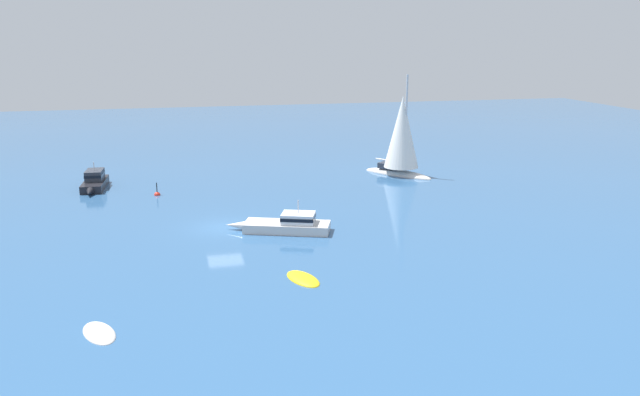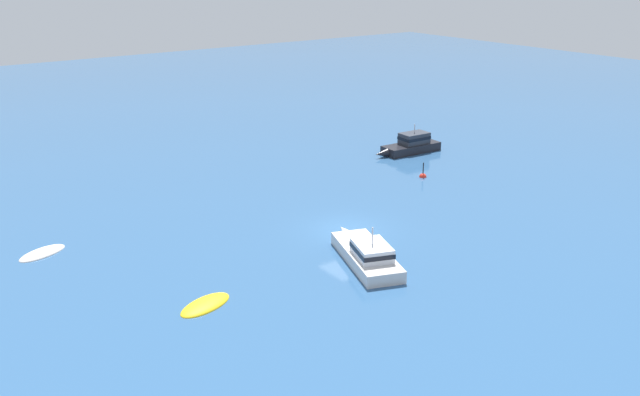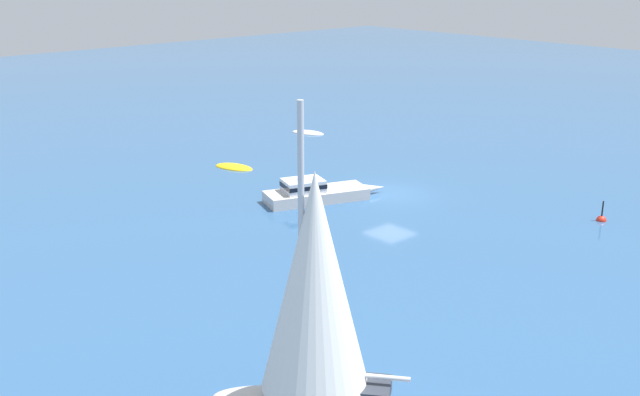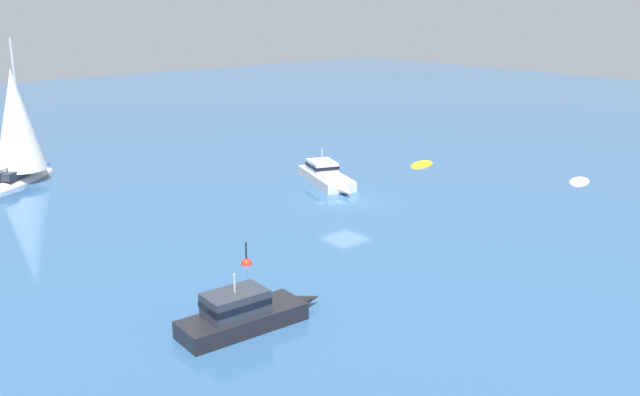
# 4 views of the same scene
# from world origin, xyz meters

# --- Properties ---
(ground_plane) EXTENTS (160.00, 160.00, 0.00)m
(ground_plane) POSITION_xyz_m (0.00, 0.00, 0.00)
(ground_plane) COLOR #2D5684
(sloop) EXTENTS (5.98, 6.95, 10.22)m
(sloop) POSITION_xyz_m (-18.23, -13.67, 3.57)
(sloop) COLOR silver
(sloop) RESTS_ON ground
(tender) EXTENTS (2.20, 3.14, 0.47)m
(tender) POSITION_xyz_m (-3.45, 11.03, 0.00)
(tender) COLOR yellow
(tender) RESTS_ON ground
(skiff) EXTENTS (2.21, 3.03, 0.43)m
(skiff) POSITION_xyz_m (7.01, 15.45, 0.00)
(skiff) COLOR silver
(skiff) RESTS_ON ground
(powerboat) EXTENTS (7.36, 3.94, 2.28)m
(powerboat) POSITION_xyz_m (-4.21, 2.02, 0.53)
(powerboat) COLOR silver
(powerboat) RESTS_ON ground
(launch) EXTENTS (2.04, 6.21, 2.32)m
(launch) POSITION_xyz_m (10.23, -14.64, 0.64)
(launch) COLOR black
(launch) RESTS_ON ground
(channel_buoy) EXTENTS (0.54, 0.54, 1.36)m
(channel_buoy) POSITION_xyz_m (4.78, -10.78, 0.02)
(channel_buoy) COLOR red
(channel_buoy) RESTS_ON ground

